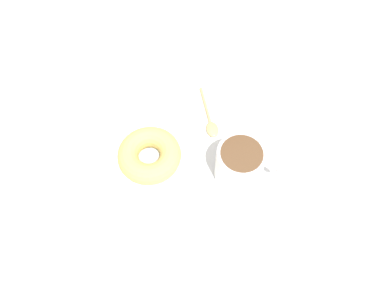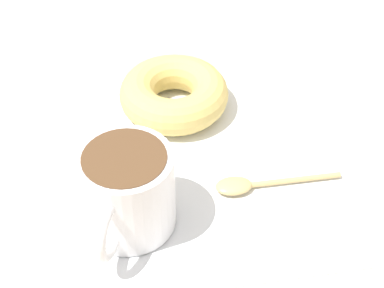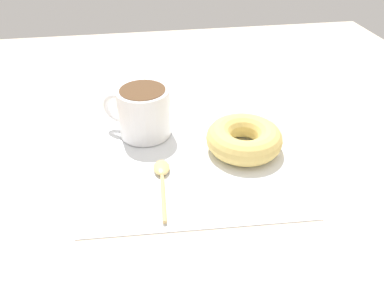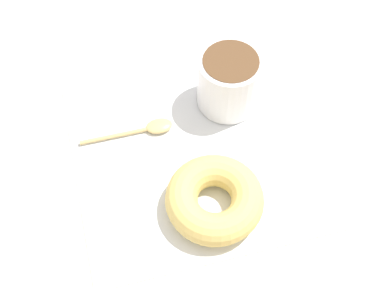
% 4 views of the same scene
% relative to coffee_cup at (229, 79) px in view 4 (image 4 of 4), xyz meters
% --- Properties ---
extents(ground_plane, '(1.20, 1.20, 0.02)m').
position_rel_coffee_cup_xyz_m(ground_plane, '(0.07, -0.07, -0.06)').
color(ground_plane, beige).
extents(napkin, '(0.32, 0.32, 0.00)m').
position_rel_coffee_cup_xyz_m(napkin, '(0.07, -0.07, -0.04)').
color(napkin, white).
rests_on(napkin, ground_plane).
extents(coffee_cup, '(0.11, 0.08, 0.08)m').
position_rel_coffee_cup_xyz_m(coffee_cup, '(0.00, 0.00, 0.00)').
color(coffee_cup, white).
rests_on(coffee_cup, napkin).
extents(donut, '(0.12, 0.12, 0.04)m').
position_rel_coffee_cup_xyz_m(donut, '(0.15, -0.07, -0.02)').
color(donut, '#E5C66B').
rests_on(donut, napkin).
extents(spoon, '(0.03, 0.13, 0.01)m').
position_rel_coffee_cup_xyz_m(spoon, '(0.02, -0.12, -0.04)').
color(spoon, '#D8B772').
rests_on(spoon, napkin).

